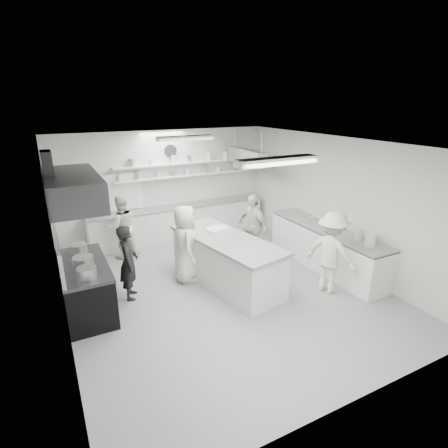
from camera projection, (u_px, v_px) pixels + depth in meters
name	position (u px, v px, depth m)	size (l,w,h in m)	color
floor	(221.00, 288.00, 7.62)	(6.00, 7.00, 0.02)	gray
ceiling	(221.00, 143.00, 6.63)	(6.00, 7.00, 0.02)	silver
wall_back	(165.00, 185.00, 10.07)	(6.00, 0.04, 3.00)	silver
wall_front	(356.00, 306.00, 4.18)	(6.00, 0.04, 3.00)	silver
wall_left	(55.00, 248.00, 5.83)	(0.04, 7.00, 3.00)	silver
wall_right	(335.00, 202.00, 8.42)	(0.04, 7.00, 3.00)	silver
stove	(86.00, 289.00, 6.68)	(0.80, 1.80, 0.90)	black
exhaust_hood	(72.00, 189.00, 6.06)	(0.85, 2.00, 0.50)	#353539
back_counter	(180.00, 222.00, 10.28)	(5.00, 0.60, 0.92)	white
shelf_lower	(189.00, 175.00, 10.18)	(4.20, 0.26, 0.04)	white
shelf_upper	(189.00, 163.00, 10.06)	(4.20, 0.26, 0.04)	white
pass_through_window	(118.00, 192.00, 9.50)	(1.30, 0.04, 1.00)	black
wall_clock	(170.00, 151.00, 9.81)	(0.32, 0.32, 0.05)	white
right_counter	(326.00, 248.00, 8.44)	(0.74, 3.30, 0.94)	white
pot_rack	(247.00, 157.00, 9.74)	(0.30, 1.60, 0.40)	#AAAAAA
light_fixture_front	(277.00, 161.00, 5.14)	(1.30, 0.25, 0.10)	white
light_fixture_rear	(185.00, 138.00, 8.17)	(1.30, 0.25, 0.10)	white
prep_island	(227.00, 262.00, 7.67)	(1.00, 2.68, 0.99)	white
stove_pot	(83.00, 263.00, 6.41)	(0.35, 0.35, 0.22)	#AAAAAA
cook_stove	(128.00, 262.00, 7.03)	(0.55, 0.36, 1.52)	black
cook_back	(122.00, 227.00, 8.85)	(0.78, 0.61, 1.60)	silver
cook_island_left	(185.00, 244.00, 7.70)	(0.83, 0.54, 1.69)	silver
cook_island_right	(252.00, 227.00, 8.85)	(0.95, 0.40, 1.63)	silver
cook_right	(331.00, 253.00, 7.25)	(1.10, 0.63, 1.71)	silver
bowl_island_a	(231.00, 237.00, 7.62)	(0.23, 0.23, 0.06)	#AAAAAA
bowl_island_b	(214.00, 239.00, 7.52)	(0.18, 0.18, 0.06)	white
bowl_right	(315.00, 218.00, 8.96)	(0.24, 0.24, 0.06)	white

